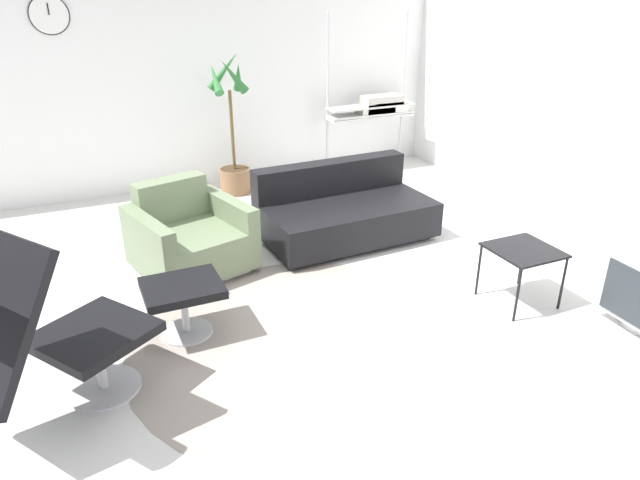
{
  "coord_description": "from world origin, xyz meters",
  "views": [
    {
      "loc": [
        -1.28,
        -3.44,
        2.26
      ],
      "look_at": [
        0.28,
        0.01,
        0.55
      ],
      "focal_mm": 32.0,
      "sensor_mm": 36.0,
      "label": 1
    }
  ],
  "objects_px": {
    "potted_plant": "(233,150)",
    "shelf_unit": "(377,107)",
    "side_table": "(523,254)",
    "armchair_red": "(189,240)",
    "lounge_chair": "(20,318)",
    "couch_low": "(344,213)",
    "ottoman": "(183,296)"
  },
  "relations": [
    {
      "from": "potted_plant",
      "to": "shelf_unit",
      "type": "distance_m",
      "value": 1.99
    },
    {
      "from": "side_table",
      "to": "potted_plant",
      "type": "distance_m",
      "value": 3.58
    },
    {
      "from": "shelf_unit",
      "to": "armchair_red",
      "type": "bearing_deg",
      "value": -146.55
    },
    {
      "from": "side_table",
      "to": "potted_plant",
      "type": "xyz_separation_m",
      "value": [
        -1.26,
        3.35,
        0.1
      ]
    },
    {
      "from": "lounge_chair",
      "to": "couch_low",
      "type": "xyz_separation_m",
      "value": [
        2.68,
        1.67,
        -0.47
      ]
    },
    {
      "from": "armchair_red",
      "to": "couch_low",
      "type": "distance_m",
      "value": 1.51
    },
    {
      "from": "ottoman",
      "to": "couch_low",
      "type": "distance_m",
      "value": 2.06
    },
    {
      "from": "lounge_chair",
      "to": "side_table",
      "type": "height_order",
      "value": "lounge_chair"
    },
    {
      "from": "lounge_chair",
      "to": "potted_plant",
      "type": "distance_m",
      "value": 3.96
    },
    {
      "from": "potted_plant",
      "to": "shelf_unit",
      "type": "xyz_separation_m",
      "value": [
        1.96,
        0.14,
        0.3
      ]
    },
    {
      "from": "lounge_chair",
      "to": "ottoman",
      "type": "bearing_deg",
      "value": 90.0
    },
    {
      "from": "ottoman",
      "to": "couch_low",
      "type": "xyz_separation_m",
      "value": [
        1.76,
        1.06,
        -0.06
      ]
    },
    {
      "from": "couch_low",
      "to": "shelf_unit",
      "type": "distance_m",
      "value": 2.35
    },
    {
      "from": "shelf_unit",
      "to": "lounge_chair",
      "type": "bearing_deg",
      "value": -139.17
    },
    {
      "from": "armchair_red",
      "to": "potted_plant",
      "type": "bearing_deg",
      "value": -132.49
    },
    {
      "from": "couch_low",
      "to": "shelf_unit",
      "type": "relative_size",
      "value": 0.83
    },
    {
      "from": "ottoman",
      "to": "side_table",
      "type": "height_order",
      "value": "side_table"
    },
    {
      "from": "couch_low",
      "to": "potted_plant",
      "type": "relative_size",
      "value": 1.02
    },
    {
      "from": "potted_plant",
      "to": "couch_low",
      "type": "bearing_deg",
      "value": -70.68
    },
    {
      "from": "potted_plant",
      "to": "armchair_red",
      "type": "bearing_deg",
      "value": -117.53
    },
    {
      "from": "side_table",
      "to": "shelf_unit",
      "type": "bearing_deg",
      "value": 78.65
    },
    {
      "from": "lounge_chair",
      "to": "armchair_red",
      "type": "xyz_separation_m",
      "value": [
        1.17,
        1.6,
        -0.44
      ]
    },
    {
      "from": "side_table",
      "to": "shelf_unit",
      "type": "xyz_separation_m",
      "value": [
        0.7,
        3.49,
        0.41
      ]
    },
    {
      "from": "armchair_red",
      "to": "shelf_unit",
      "type": "xyz_separation_m",
      "value": [
        2.87,
        1.9,
        0.54
      ]
    },
    {
      "from": "couch_low",
      "to": "side_table",
      "type": "distance_m",
      "value": 1.8
    },
    {
      "from": "shelf_unit",
      "to": "couch_low",
      "type": "bearing_deg",
      "value": -126.92
    },
    {
      "from": "couch_low",
      "to": "potted_plant",
      "type": "xyz_separation_m",
      "value": [
        -0.59,
        1.68,
        0.27
      ]
    },
    {
      "from": "lounge_chair",
      "to": "potted_plant",
      "type": "relative_size",
      "value": 0.77
    },
    {
      "from": "side_table",
      "to": "shelf_unit",
      "type": "relative_size",
      "value": 0.24
    },
    {
      "from": "lounge_chair",
      "to": "shelf_unit",
      "type": "height_order",
      "value": "shelf_unit"
    },
    {
      "from": "armchair_red",
      "to": "potted_plant",
      "type": "relative_size",
      "value": 0.66
    },
    {
      "from": "couch_low",
      "to": "potted_plant",
      "type": "distance_m",
      "value": 1.8
    }
  ]
}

